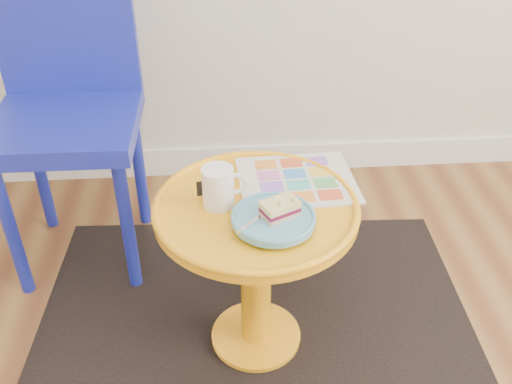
{
  "coord_description": "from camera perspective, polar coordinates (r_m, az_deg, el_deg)",
  "views": [
    {
      "loc": [
        -0.24,
        -0.07,
        1.31
      ],
      "look_at": [
        -0.16,
        1.07,
        0.52
      ],
      "focal_mm": 40.0,
      "sensor_mm": 36.0,
      "label": 1
    }
  ],
  "objects": [
    {
      "name": "cake_slice",
      "position": [
        1.32,
        2.4,
        -1.65
      ],
      "size": [
        0.1,
        0.09,
        0.04
      ],
      "rotation": [
        0.0,
        0.0,
        0.46
      ],
      "color": "#D3BC8C",
      "rests_on": "plate"
    },
    {
      "name": "side_table",
      "position": [
        1.49,
        0.0,
        -5.6
      ],
      "size": [
        0.51,
        0.51,
        0.48
      ],
      "color": "#FAA615",
      "rests_on": "ground"
    },
    {
      "name": "newspaper",
      "position": [
        1.5,
        4.1,
        1.19
      ],
      "size": [
        0.31,
        0.27,
        0.01
      ],
      "primitive_type": "cube",
      "rotation": [
        0.0,
        0.0,
        0.05
      ],
      "color": "silver",
      "rests_on": "side_table"
    },
    {
      "name": "fork",
      "position": [
        1.32,
        0.42,
        -2.45
      ],
      "size": [
        0.11,
        0.12,
        0.0
      ],
      "rotation": [
        0.0,
        0.0,
        -0.75
      ],
      "color": "silver",
      "rests_on": "plate"
    },
    {
      "name": "plate",
      "position": [
        1.33,
        1.76,
        -2.74
      ],
      "size": [
        0.2,
        0.2,
        0.02
      ],
      "color": "#599CBE",
      "rests_on": "newspaper"
    },
    {
      "name": "mug",
      "position": [
        1.38,
        -3.72,
        0.62
      ],
      "size": [
        0.11,
        0.08,
        0.1
      ],
      "rotation": [
        0.0,
        0.0,
        0.08
      ],
      "color": "white",
      "rests_on": "side_table"
    },
    {
      "name": "chair",
      "position": [
        1.86,
        -18.42,
        9.17
      ],
      "size": [
        0.44,
        0.44,
        0.98
      ],
      "rotation": [
        0.0,
        0.0,
        -0.01
      ],
      "color": "#1A25AA",
      "rests_on": "ground"
    },
    {
      "name": "rug",
      "position": [
        1.73,
        0.0,
        -14.34
      ],
      "size": [
        1.35,
        1.16,
        0.01
      ],
      "primitive_type": "cube",
      "rotation": [
        0.0,
        0.0,
        -0.04
      ],
      "color": "black",
      "rests_on": "ground"
    }
  ]
}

